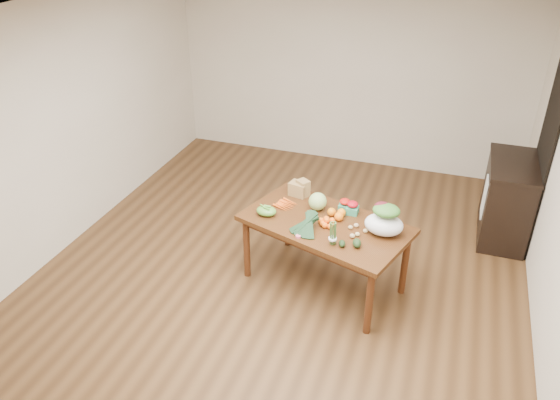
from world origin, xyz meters
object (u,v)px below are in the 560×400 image
(cabinet, at_px, (507,200))
(cabbage, at_px, (318,201))
(mandarin_cluster, at_px, (327,221))
(salad_bag, at_px, (384,221))
(kale_bunch, at_px, (304,225))
(dining_table, at_px, (324,254))
(asparagus_bundle, at_px, (333,233))
(paper_bag, at_px, (299,188))

(cabinet, height_order, cabbage, cabinet)
(mandarin_cluster, distance_m, salad_bag, 0.55)
(salad_bag, bearing_deg, kale_bunch, -162.55)
(dining_table, height_order, mandarin_cluster, mandarin_cluster)
(cabinet, bearing_deg, dining_table, -137.78)
(kale_bunch, bearing_deg, salad_bag, 35.45)
(kale_bunch, bearing_deg, cabbage, 107.75)
(dining_table, relative_size, cabinet, 1.57)
(asparagus_bundle, bearing_deg, dining_table, 131.82)
(paper_bag, relative_size, asparagus_bundle, 1.00)
(paper_bag, bearing_deg, kale_bunch, -68.54)
(cabinet, xyz_separation_m, salad_bag, (-1.19, -1.61, 0.42))
(cabbage, distance_m, asparagus_bundle, 0.64)
(dining_table, relative_size, cabbage, 8.69)
(mandarin_cluster, distance_m, asparagus_bundle, 0.34)
(cabinet, relative_size, mandarin_cluster, 5.67)
(mandarin_cluster, height_order, kale_bunch, kale_bunch)
(mandarin_cluster, bearing_deg, kale_bunch, -131.40)
(dining_table, bearing_deg, kale_bunch, -102.77)
(mandarin_cluster, xyz_separation_m, salad_bag, (0.54, 0.03, 0.09))
(dining_table, height_order, asparagus_bundle, asparagus_bundle)
(dining_table, distance_m, mandarin_cluster, 0.43)
(cabinet, bearing_deg, kale_bunch, -135.97)
(cabinet, bearing_deg, paper_bag, -151.97)
(dining_table, relative_size, paper_bag, 6.36)
(mandarin_cluster, relative_size, salad_bag, 0.49)
(dining_table, bearing_deg, asparagus_bundle, -48.18)
(cabinet, xyz_separation_m, cabbage, (-1.89, -1.38, 0.37))
(dining_table, height_order, salad_bag, salad_bag)
(mandarin_cluster, bearing_deg, cabinet, 43.54)
(paper_bag, distance_m, kale_bunch, 0.73)
(cabbage, xyz_separation_m, salad_bag, (0.71, -0.23, 0.05))
(dining_table, distance_m, kale_bunch, 0.54)
(cabinet, distance_m, kale_bunch, 2.66)
(dining_table, xyz_separation_m, paper_bag, (-0.41, 0.44, 0.46))
(paper_bag, height_order, cabbage, cabbage)
(paper_bag, xyz_separation_m, salad_bag, (0.98, -0.46, 0.05))
(kale_bunch, height_order, asparagus_bundle, asparagus_bundle)
(cabinet, height_order, paper_bag, cabinet)
(mandarin_cluster, bearing_deg, dining_table, 113.81)
(mandarin_cluster, relative_size, asparagus_bundle, 0.72)
(cabinet, relative_size, salad_bag, 2.79)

